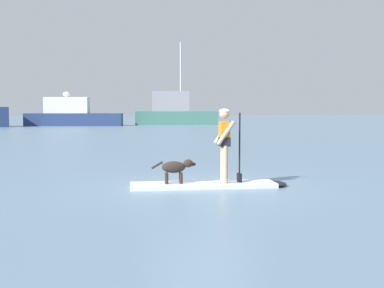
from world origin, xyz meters
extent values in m
plane|color=slate|center=(0.00, 0.00, 0.00)|extent=(400.00, 400.00, 0.00)
cube|color=silver|center=(0.00, 0.00, 0.05)|extent=(3.32, 1.15, 0.10)
ellipsoid|color=black|center=(1.61, -0.21, 0.05)|extent=(0.65, 0.77, 0.10)
cylinder|color=tan|center=(0.49, 0.07, 0.52)|extent=(0.12, 0.12, 0.84)
cylinder|color=tan|center=(0.45, -0.19, 0.52)|extent=(0.12, 0.12, 0.84)
cube|color=black|center=(0.47, -0.06, 1.02)|extent=(0.26, 0.39, 0.20)
cube|color=orange|center=(0.47, -0.06, 1.20)|extent=(0.24, 0.36, 0.53)
sphere|color=tan|center=(0.47, -0.06, 1.64)|extent=(0.22, 0.22, 0.22)
ellipsoid|color=white|center=(0.47, -0.06, 1.70)|extent=(0.23, 0.23, 0.11)
cylinder|color=tan|center=(0.49, 0.13, 1.22)|extent=(0.43, 0.14, 0.54)
cylinder|color=tan|center=(0.44, -0.25, 1.22)|extent=(0.43, 0.14, 0.54)
cylinder|color=black|center=(0.82, -0.11, 0.88)|extent=(0.04, 0.04, 1.57)
cube|color=black|center=(0.82, -0.11, 0.20)|extent=(0.10, 0.19, 0.20)
ellipsoid|color=#2D231E|center=(-0.66, 0.09, 0.46)|extent=(0.55, 0.29, 0.26)
ellipsoid|color=#2D231E|center=(-0.34, 0.04, 0.54)|extent=(0.24, 0.19, 0.18)
ellipsoid|color=black|center=(-0.23, 0.03, 0.52)|extent=(0.13, 0.09, 0.08)
cylinder|color=#2D231E|center=(-1.02, 0.13, 0.51)|extent=(0.27, 0.08, 0.18)
cylinder|color=#2D231E|center=(-0.49, 0.14, 0.22)|extent=(0.07, 0.07, 0.23)
cylinder|color=#2D231E|center=(-0.51, -0.01, 0.22)|extent=(0.07, 0.07, 0.23)
cylinder|color=#2D231E|center=(-0.81, 0.18, 0.22)|extent=(0.07, 0.07, 0.23)
cylinder|color=#2D231E|center=(-0.82, 0.03, 0.22)|extent=(0.07, 0.07, 0.23)
cube|color=navy|center=(-2.55, 46.62, 0.74)|extent=(11.54, 4.82, 1.48)
cube|color=silver|center=(-3.39, 46.62, 2.43)|extent=(5.35, 2.96, 1.90)
ellipsoid|color=white|center=(-3.39, 46.62, 3.73)|extent=(0.90, 0.90, 0.60)
cube|color=#3F7266|center=(10.20, 47.84, 0.86)|extent=(10.80, 4.99, 1.71)
cube|color=gray|center=(9.42, 47.84, 2.99)|extent=(5.04, 3.07, 2.55)
cylinder|color=silver|center=(10.72, 47.84, 6.10)|extent=(0.20, 0.20, 8.78)
cylinder|color=silver|center=(9.42, 47.84, 2.91)|extent=(3.60, 0.92, 0.14)
camera|label=1|loc=(-2.81, -9.77, 1.69)|focal=42.94mm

